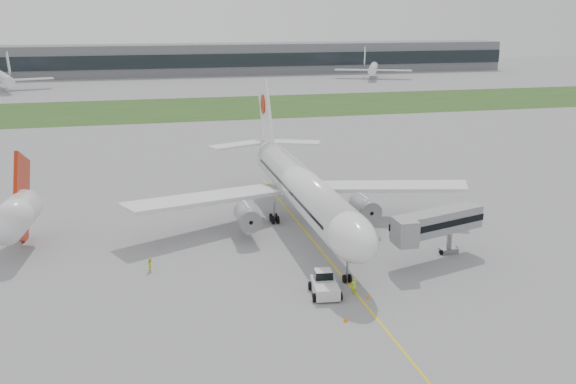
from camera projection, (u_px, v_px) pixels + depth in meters
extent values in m
plane|color=gray|center=(310.00, 237.00, 83.62)|extent=(600.00, 600.00, 0.00)
cube|color=#22461A|center=(204.00, 108.00, 195.85)|extent=(600.00, 50.00, 0.02)
cube|color=slate|center=(177.00, 60.00, 296.84)|extent=(320.00, 22.00, 14.00)
cube|color=#1D2329|center=(179.00, 61.00, 286.55)|extent=(320.00, 0.60, 6.00)
cylinder|color=white|center=(302.00, 188.00, 85.85)|extent=(5.00, 38.00, 5.00)
ellipsoid|color=white|center=(350.00, 235.00, 67.61)|extent=(5.00, 11.00, 5.00)
cube|color=black|center=(353.00, 230.00, 66.43)|extent=(3.20, 1.54, 1.14)
cone|color=white|center=(268.00, 149.00, 106.21)|extent=(5.00, 10.53, 6.16)
cube|color=white|center=(204.00, 199.00, 85.08)|extent=(22.13, 13.52, 1.70)
cube|color=white|center=(387.00, 187.00, 91.00)|extent=(22.13, 13.52, 1.70)
cylinder|color=#ACABB1|center=(247.00, 216.00, 82.39)|extent=(2.70, 5.20, 2.70)
cylinder|color=#ACABB1|center=(364.00, 207.00, 86.04)|extent=(2.70, 5.20, 2.70)
cube|color=white|center=(266.00, 117.00, 106.23)|extent=(0.45, 10.90, 12.76)
cylinder|color=#B3230A|center=(265.00, 104.00, 106.62)|extent=(0.60, 3.20, 3.20)
cube|color=white|center=(236.00, 145.00, 107.30)|extent=(9.54, 6.34, 0.35)
cube|color=white|center=(294.00, 142.00, 109.58)|extent=(9.54, 6.34, 0.35)
cylinder|color=gray|center=(347.00, 269.00, 69.17)|extent=(0.24, 0.24, 3.10)
cylinder|color=black|center=(274.00, 219.00, 89.29)|extent=(1.40, 1.10, 1.10)
cylinder|color=black|center=(318.00, 215.00, 90.75)|extent=(1.40, 1.10, 1.10)
cube|color=silver|center=(325.00, 288.00, 66.30)|extent=(2.98, 4.70, 1.18)
cube|color=silver|center=(323.00, 274.00, 67.16)|extent=(1.95, 1.78, 0.98)
cube|color=black|center=(323.00, 274.00, 67.15)|extent=(2.01, 1.83, 0.84)
cylinder|color=black|center=(310.00, 286.00, 67.65)|extent=(0.45, 0.92, 0.89)
cylinder|color=black|center=(335.00, 284.00, 67.95)|extent=(0.45, 0.92, 0.89)
cylinder|color=black|center=(315.00, 298.00, 64.83)|extent=(0.45, 0.92, 0.89)
cylinder|color=black|center=(340.00, 296.00, 65.13)|extent=(0.45, 0.92, 0.89)
cube|color=gray|center=(437.00, 222.00, 75.19)|extent=(12.47, 6.10, 2.62)
cube|color=black|center=(437.00, 222.00, 75.19)|extent=(12.66, 6.23, 0.79)
cube|color=gray|center=(405.00, 232.00, 71.67)|extent=(2.27, 2.97, 2.97)
cylinder|color=gray|center=(449.00, 240.00, 77.62)|extent=(0.61, 0.61, 3.32)
cube|color=gray|center=(449.00, 251.00, 77.99)|extent=(2.36, 1.79, 0.61)
cylinder|color=black|center=(442.00, 252.00, 77.43)|extent=(0.43, 0.66, 0.61)
cylinder|color=black|center=(455.00, 249.00, 78.55)|extent=(0.43, 0.66, 0.61)
cone|color=orange|center=(346.00, 319.00, 60.67)|extent=(0.44, 0.44, 0.61)
cone|color=orange|center=(368.00, 296.00, 65.58)|extent=(0.37, 0.37, 0.50)
imported|color=#C2EB27|center=(354.00, 286.00, 66.37)|extent=(0.72, 0.52, 1.84)
imported|color=#F0FB29|center=(151.00, 265.00, 72.34)|extent=(0.70, 0.85, 1.60)
cube|color=#B3230A|center=(22.00, 198.00, 81.51)|extent=(1.60, 9.76, 12.31)
cylinder|color=white|center=(15.00, 216.00, 76.56)|extent=(5.26, 9.60, 4.22)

